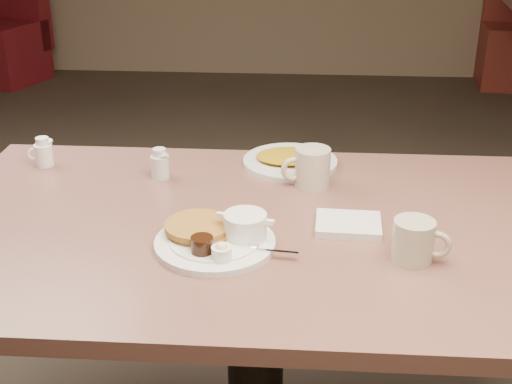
# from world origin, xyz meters

# --- Properties ---
(diner_table) EXTENTS (1.50, 0.90, 0.75)m
(diner_table) POSITION_xyz_m (0.00, 0.00, 0.58)
(diner_table) COLOR #84564C
(diner_table) RESTS_ON ground
(main_plate) EXTENTS (0.34, 0.31, 0.07)m
(main_plate) POSITION_xyz_m (-0.07, -0.10, 0.77)
(main_plate) COLOR white
(main_plate) RESTS_ON diner_table
(coffee_mug_near) EXTENTS (0.13, 0.10, 0.09)m
(coffee_mug_near) POSITION_xyz_m (0.33, -0.14, 0.80)
(coffee_mug_near) COLOR #B3AE95
(coffee_mug_near) RESTS_ON diner_table
(napkin) EXTENTS (0.15, 0.12, 0.02)m
(napkin) POSITION_xyz_m (0.21, -0.01, 0.76)
(napkin) COLOR silver
(napkin) RESTS_ON diner_table
(coffee_mug_far) EXTENTS (0.14, 0.11, 0.10)m
(coffee_mug_far) POSITION_xyz_m (0.13, 0.22, 0.80)
(coffee_mug_far) COLOR #BFAF9F
(coffee_mug_far) RESTS_ON diner_table
(creamer_left) EXTENTS (0.07, 0.05, 0.08)m
(creamer_left) POSITION_xyz_m (-0.59, 0.30, 0.79)
(creamer_left) COLOR white
(creamer_left) RESTS_ON diner_table
(creamer_right) EXTENTS (0.06, 0.07, 0.08)m
(creamer_right) POSITION_xyz_m (-0.27, 0.24, 0.79)
(creamer_right) COLOR silver
(creamer_right) RESTS_ON diner_table
(hash_plate) EXTENTS (0.28, 0.28, 0.04)m
(hash_plate) POSITION_xyz_m (0.07, 0.35, 0.76)
(hash_plate) COLOR silver
(hash_plate) RESTS_ON diner_table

